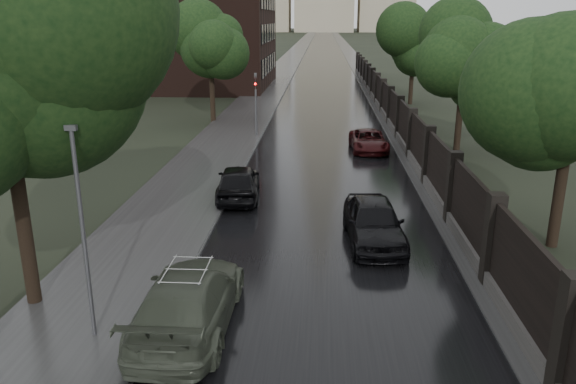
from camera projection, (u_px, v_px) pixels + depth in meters
The scene contains 14 objects.
road at pixel (324, 40), 192.48m from camera, with size 8.00×420.00×0.02m, color black.
sidewalk_left at pixel (306, 39), 192.81m from camera, with size 4.00×420.00×0.16m, color #2D2D2D.
verge_right at pixel (340, 40), 192.16m from camera, with size 3.00×420.00×0.08m, color #2D2D2D.
fence_right at pixel (387, 106), 41.36m from camera, with size 0.45×75.72×2.70m.
tree_left_far at pixel (210, 48), 38.91m from camera, with size 4.25×4.25×7.39m.
tree_right_a at pixel (574, 96), 17.14m from camera, with size 4.08×4.08×7.01m.
tree_right_b at pixel (464, 62), 30.48m from camera, with size 4.08×4.08×7.01m.
tree_right_c at pixel (414, 46), 47.63m from camera, with size 4.08×4.08×7.01m.
lamp_post at pixel (83, 234), 12.37m from camera, with size 0.25×0.12×5.11m.
traffic_light at pixel (256, 99), 34.77m from camera, with size 0.16×0.32×4.00m.
volga_sedan at pixel (189, 300), 13.44m from camera, with size 2.13×5.24×1.52m, color #404739.
hatchback_left at pixel (238, 182), 23.26m from camera, with size 1.71×4.26×1.45m, color black.
car_right_near at pixel (374, 222), 18.62m from camera, with size 1.79×4.46×1.52m, color black.
car_right_far at pixel (369, 141), 31.66m from camera, with size 1.96×4.24×1.18m, color black.
Camera 1 is at (-0.19, -9.73, 7.24)m, focal length 35.00 mm.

